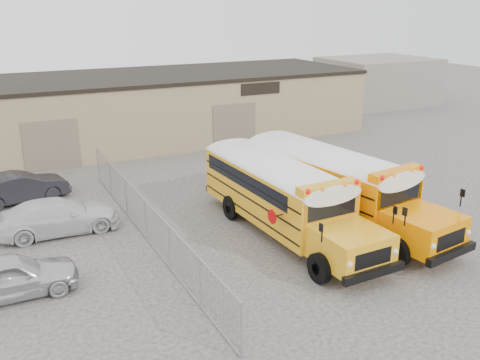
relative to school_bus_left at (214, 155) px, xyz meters
name	(u,v)px	position (x,y,z in m)	size (l,w,h in m)	color
ground	(305,239)	(0.72, -7.76, -1.84)	(120.00, 120.00, 0.00)	#393734
warehouse	(155,106)	(0.71, 12.24, 0.54)	(30.20, 10.20, 4.67)	tan
chainlink_fence	(145,219)	(-5.28, -4.76, -0.94)	(0.07, 18.07, 1.81)	#95979D
distant_building_right	(377,81)	(24.72, 16.24, 0.36)	(10.00, 8.00, 4.40)	gray
school_bus_left	(214,155)	(0.00, 0.00, 0.00)	(3.37, 10.95, 3.18)	#F4A617
school_bus_right	(248,148)	(2.11, 0.18, 0.07)	(4.31, 11.53, 3.29)	#FF8900
tarp_bundle	(342,211)	(2.95, -7.29, -1.14)	(1.00, 1.00, 1.37)	black
car_silver	(9,276)	(-10.76, -7.26, -1.08)	(1.79, 4.45, 1.52)	silver
car_white	(58,216)	(-8.48, -2.44, -1.09)	(2.11, 5.18, 1.50)	silver
car_dark	(21,187)	(-9.53, 2.34, -1.08)	(1.59, 4.57, 1.51)	black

